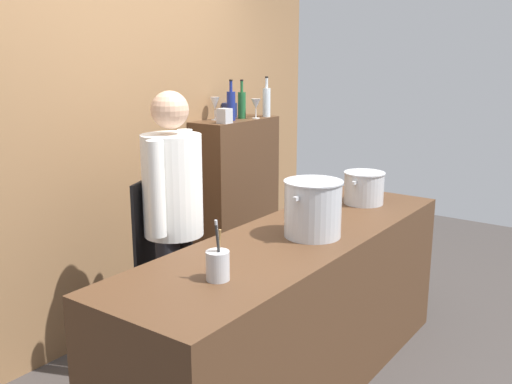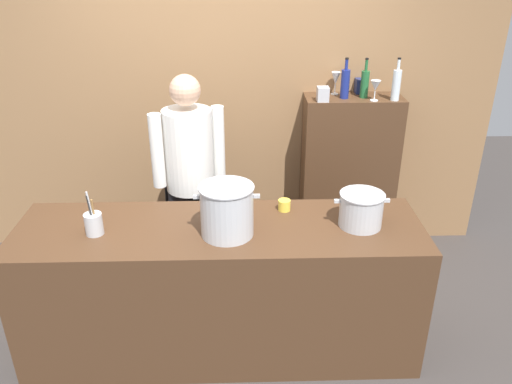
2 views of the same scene
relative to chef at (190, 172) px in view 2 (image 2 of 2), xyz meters
name	(u,v)px [view 2 (image 2 of 2)]	position (x,y,z in m)	size (l,w,h in m)	color
ground_plane	(223,343)	(0.23, -0.68, -0.96)	(8.00, 8.00, 0.00)	#383330
brick_back_panel	(223,73)	(0.23, 0.72, 0.54)	(4.40, 0.10, 3.00)	olive
prep_counter	(221,289)	(0.23, -0.68, -0.51)	(2.45, 0.70, 0.90)	#472D1C
bar_cabinet	(348,177)	(1.25, 0.51, -0.29)	(0.76, 0.32, 1.36)	#472D1C
chef	(190,172)	(0.00, 0.00, 0.00)	(0.50, 0.40, 1.66)	black
stockpot_large	(227,211)	(0.28, -0.76, 0.09)	(0.38, 0.32, 0.30)	#B7BABF
stockpot_small	(361,210)	(1.07, -0.68, 0.04)	(0.33, 0.27, 0.21)	#B7BABF
utensil_crock	(94,223)	(-0.49, -0.74, 0.00)	(0.10, 0.10, 0.27)	#B7BABF
butter_jar	(284,205)	(0.64, -0.48, -0.03)	(0.08, 0.08, 0.07)	yellow
wine_bottle_clear	(396,84)	(1.53, 0.41, 0.51)	(0.06, 0.06, 0.32)	silver
wine_bottle_green	(365,83)	(1.31, 0.49, 0.50)	(0.06, 0.06, 0.30)	#1E592D
wine_bottle_cobalt	(345,83)	(1.16, 0.48, 0.51)	(0.07, 0.07, 0.31)	navy
wine_glass_wide	(336,79)	(1.11, 0.59, 0.51)	(0.07, 0.07, 0.17)	silver
wine_glass_tall	(375,86)	(1.37, 0.40, 0.50)	(0.08, 0.08, 0.15)	silver
spice_tin_navy	(361,86)	(1.32, 0.62, 0.45)	(0.09, 0.09, 0.11)	navy
spice_tin_silver	(323,94)	(0.98, 0.40, 0.45)	(0.09, 0.09, 0.11)	#B2B2B7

